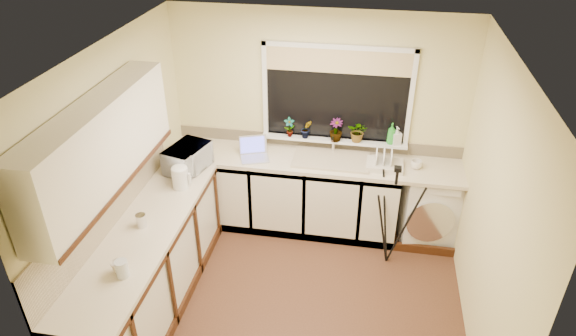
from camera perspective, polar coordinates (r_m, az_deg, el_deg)
The scene contains 34 objects.
floor at distance 5.11m, azimuth 0.73°, elevation -14.50°, with size 3.20×3.20×0.00m, color brown.
ceiling at distance 3.79m, azimuth 0.97°, elevation 12.61°, with size 3.20×3.20×0.00m, color white.
wall_back at distance 5.63m, azimuth 3.31°, elevation 5.39°, with size 3.20×3.20×0.00m, color beige.
wall_front at distance 3.21m, azimuth -3.72°, elevation -17.79°, with size 3.20×3.20×0.00m, color beige.
wall_left at distance 4.81m, azimuth -18.36°, elevation -1.01°, with size 3.00×3.00×0.00m, color beige.
wall_right at distance 4.41m, azimuth 21.87°, elevation -4.79°, with size 3.00×3.00×0.00m, color beige.
base_cabinet_back at distance 5.80m, azimuth -0.48°, elevation -2.74°, with size 2.55×0.60×0.86m, color silver.
base_cabinet_left at distance 4.93m, azimuth -15.22°, elevation -11.06°, with size 0.54×2.40×0.86m, color silver.
worktop_back at distance 5.52m, azimuth 2.82°, elevation 0.84°, with size 3.20×0.60×0.04m, color beige.
worktop_left at distance 4.65m, azimuth -15.97°, elevation -6.90°, with size 0.60×2.40×0.04m, color beige.
upper_cabinet at distance 4.12m, azimuth -20.37°, elevation 2.35°, with size 0.28×1.90×0.70m, color silver.
splashback_left at distance 4.64m, azimuth -19.63°, elevation -3.99°, with size 0.02×2.40×0.45m, color beige.
splashback_back at distance 5.73m, azimuth 3.22°, elevation 3.03°, with size 3.20×0.02×0.14m, color beige.
window_glass at distance 5.46m, azimuth 5.49°, elevation 8.23°, with size 1.50×0.02×1.00m, color black.
window_blind at distance 5.31m, azimuth 5.67°, elevation 11.87°, with size 1.50×0.02×0.25m, color tan.
windowsill at distance 5.63m, azimuth 5.19°, elevation 3.17°, with size 1.60×0.14×0.03m, color white.
sink at distance 5.49m, azimuth 4.90°, elevation 0.95°, with size 0.82×0.46×0.03m, color tan.
faucet at distance 5.59m, azimuth 5.13°, elevation 2.81°, with size 0.03×0.03×0.24m, color silver.
washing_machine at distance 5.82m, azimuth 15.57°, elevation -3.90°, with size 0.61×0.59×0.86m, color white.
laptop at distance 5.53m, azimuth -3.86°, elevation 1.80°, with size 0.37×0.35×0.22m.
kettle at distance 5.08m, azimuth -12.05°, elevation -1.10°, with size 0.16×0.16×0.22m, color white.
dish_rack at distance 5.43m, azimuth 10.84°, elevation 0.32°, with size 0.38×0.29×0.06m, color beige.
tripod at distance 5.26m, azimuth 11.61°, elevation -5.38°, with size 0.58×0.58×1.17m, color black, non-canonical shape.
glass_jug at distance 4.17m, azimuth -18.20°, elevation -10.73°, with size 0.10×0.10×0.15m, color silver.
steel_jar at distance 4.65m, azimuth -16.22°, elevation -5.71°, with size 0.09×0.09×0.12m, color silver.
microwave at distance 5.35m, azimuth -11.24°, elevation 1.09°, with size 0.48×0.33×0.27m, color white.
plant_a at distance 5.60m, azimuth 0.16°, elevation 4.61°, with size 0.12×0.08×0.22m, color #999999.
plant_b at distance 5.58m, azimuth 2.09°, elevation 4.42°, with size 0.12×0.09×0.21m, color #999999.
plant_c at distance 5.53m, azimuth 5.41°, elevation 4.29°, with size 0.14×0.14×0.25m, color #999999.
plant_d at distance 5.54m, azimuth 7.92°, elevation 4.10°, with size 0.22×0.19×0.24m, color #999999.
soap_bottle_green at distance 5.56m, azimuth 11.58°, elevation 3.82°, with size 0.09×0.09×0.24m, color green.
soap_bottle_clear at distance 5.57m, azimuth 12.13°, elevation 3.60°, with size 0.09×0.09×0.20m, color #999999.
cup_back at distance 5.48m, azimuth 14.26°, elevation 0.38°, with size 0.12×0.12×0.09m, color white.
cup_left at distance 4.22m, azimuth -18.57°, elevation -10.54°, with size 0.11×0.11×0.10m, color beige.
Camera 1 is at (0.56, -3.55, 3.63)m, focal length 31.55 mm.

